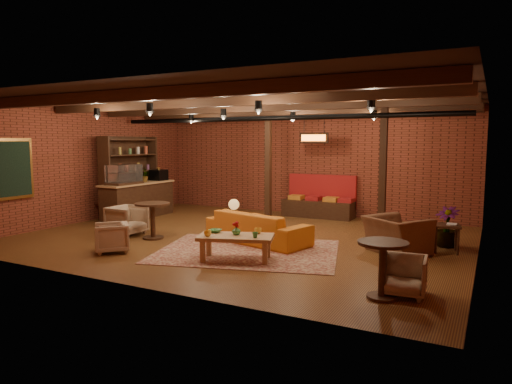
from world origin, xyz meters
The scene contains 29 objects.
floor centered at (0.00, 0.00, 0.00)m, with size 10.00×10.00×0.00m, color #3D1C0F.
ceiling centered at (0.00, 0.00, 3.20)m, with size 10.00×8.00×0.02m, color black.
wall_back centered at (0.00, 4.00, 1.60)m, with size 10.00×0.02×3.20m, color brown.
wall_front centered at (0.00, -4.00, 1.60)m, with size 10.00×0.02×3.20m, color brown.
wall_left centered at (-5.00, 0.00, 1.60)m, with size 0.02×8.00×3.20m, color brown.
wall_right centered at (5.00, 0.00, 1.60)m, with size 0.02×8.00×3.20m, color brown.
ceiling_beams centered at (0.00, 0.00, 3.08)m, with size 9.80×6.40×0.22m, color black, non-canonical shape.
ceiling_pipe centered at (0.00, 1.60, 2.85)m, with size 0.12×0.12×9.60m, color black.
post_left centered at (-0.60, 2.60, 1.60)m, with size 0.16×0.16×3.20m, color black.
post_right centered at (2.80, 2.00, 1.60)m, with size 0.16×0.16×3.20m, color black.
service_counter centered at (-4.10, 1.00, 0.80)m, with size 0.80×2.50×1.60m, color black, non-canonical shape.
plant_counter centered at (-4.00, 1.20, 1.22)m, with size 0.35×0.39×0.30m, color #337F33.
shelving_hutch centered at (-4.50, 1.10, 1.20)m, with size 0.52×2.00×2.40m, color black, non-canonical shape.
chalkboard_menu centered at (-4.93, -2.30, 1.60)m, with size 0.08×0.96×1.46m, color black.
banquette centered at (0.60, 3.55, 0.50)m, with size 2.10×0.70×1.00m, color #A31B1B, non-canonical shape.
service_sign centered at (0.60, 3.10, 2.35)m, with size 0.86×0.06×0.30m, color orange.
ceiling_spotlights centered at (0.00, 0.00, 2.86)m, with size 6.40×4.40×0.28m, color black, non-canonical shape.
rug centered at (0.79, -1.20, 0.01)m, with size 3.62×2.77×0.01m, color maroon.
sofa centered at (0.61, -0.37, 0.35)m, with size 2.41×0.94×0.70m, color #C3661B.
coffee_table centered at (0.92, -1.91, 0.43)m, with size 1.56×1.13×0.73m.
side_table_lamp centered at (-0.44, 0.35, 0.64)m, with size 0.48×0.48×0.84m.
round_table_left centered at (-1.76, -1.11, 0.57)m, with size 0.80×0.80×0.84m.
armchair_a centered at (-2.60, -1.07, 0.39)m, with size 0.76×0.71×0.78m, color beige.
armchair_b centered at (-1.64, -2.52, 0.33)m, with size 0.64×0.60×0.66m, color beige.
armchair_right centered at (3.52, 0.11, 0.49)m, with size 1.13×0.73×0.98m, color brown.
side_table_book centered at (4.40, 0.63, 0.53)m, with size 0.60×0.60×0.60m.
round_table_right centered at (3.85, -2.77, 0.56)m, with size 0.71×0.71×0.83m.
armchair_far centered at (4.10, -2.48, 0.32)m, with size 0.63×0.59×0.65m, color beige.
plant_tall centered at (4.36, 1.14, 1.31)m, with size 1.47×1.47×2.62m, color #4C7F4C.
Camera 1 is at (5.20, -9.23, 2.24)m, focal length 32.00 mm.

